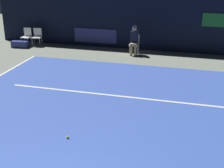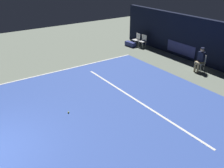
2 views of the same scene
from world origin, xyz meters
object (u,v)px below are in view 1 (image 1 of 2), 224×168
(line_judge_on_chair, at_px, (134,40))
(equipment_bag, at_px, (20,44))
(courtside_chair_near, at_px, (27,36))
(tennis_ball, at_px, (67,137))
(courtside_chair_far, at_px, (37,36))

(line_judge_on_chair, bearing_deg, equipment_bag, -177.68)
(equipment_bag, bearing_deg, courtside_chair_near, 66.01)
(courtside_chair_near, bearing_deg, tennis_ball, -55.36)
(tennis_ball, xyz_separation_m, equipment_bag, (-5.70, 7.57, 0.11))
(line_judge_on_chair, relative_size, equipment_bag, 1.57)
(courtside_chair_near, height_order, equipment_bag, courtside_chair_near)
(courtside_chair_far, height_order, tennis_ball, courtside_chair_far)
(line_judge_on_chair, distance_m, courtside_chair_far, 5.11)
(courtside_chair_far, bearing_deg, courtside_chair_near, -167.40)
(line_judge_on_chair, height_order, tennis_ball, line_judge_on_chair)
(courtside_chair_near, height_order, courtside_chair_far, same)
(line_judge_on_chair, relative_size, courtside_chair_far, 1.50)
(line_judge_on_chair, height_order, courtside_chair_near, line_judge_on_chair)
(courtside_chair_near, relative_size, equipment_bag, 1.05)
(equipment_bag, bearing_deg, line_judge_on_chair, -3.36)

